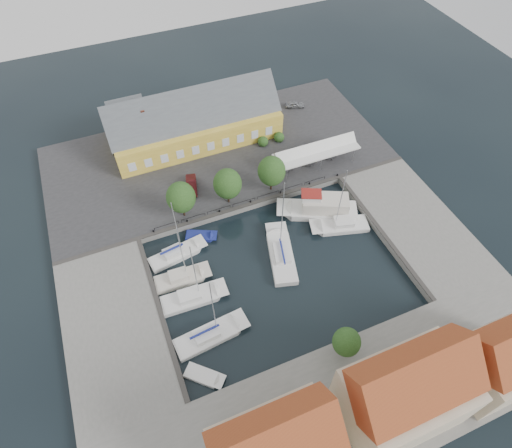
{
  "coord_description": "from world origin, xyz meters",
  "views": [
    {
      "loc": [
        -14.92,
        -30.05,
        49.15
      ],
      "look_at": [
        0.0,
        6.0,
        1.5
      ],
      "focal_mm": 30.0,
      "sensor_mm": 36.0,
      "label": 1
    }
  ],
  "objects_px": {
    "car_silver": "(295,105)",
    "west_boat_d": "(210,336)",
    "trawler": "(320,208)",
    "launch_nw": "(201,237)",
    "center_sailboat": "(281,255)",
    "launch_sw": "(204,376)",
    "east_boat_a": "(340,226)",
    "west_boat_b": "(182,279)",
    "warehouse": "(191,123)",
    "west_boat_c": "(193,298)",
    "west_boat_a": "(177,255)",
    "tent_canopy": "(317,151)",
    "car_red": "(192,185)"
  },
  "relations": [
    {
      "from": "car_silver",
      "to": "west_boat_d",
      "type": "height_order",
      "value": "west_boat_d"
    },
    {
      "from": "trawler",
      "to": "launch_nw",
      "type": "xyz_separation_m",
      "value": [
        -18.11,
        2.46,
        -0.93
      ]
    },
    {
      "from": "car_silver",
      "to": "trawler",
      "type": "distance_m",
      "value": 25.47
    },
    {
      "from": "center_sailboat",
      "to": "launch_sw",
      "type": "relative_size",
      "value": 3.03
    },
    {
      "from": "center_sailboat",
      "to": "east_boat_a",
      "type": "xyz_separation_m",
      "value": [
        10.31,
        1.47,
        -0.1
      ]
    },
    {
      "from": "car_silver",
      "to": "west_boat_b",
      "type": "xyz_separation_m",
      "value": [
        -30.12,
        -27.8,
        -1.34
      ]
    },
    {
      "from": "warehouse",
      "to": "west_boat_b",
      "type": "relative_size",
      "value": 2.72
    },
    {
      "from": "west_boat_b",
      "to": "west_boat_c",
      "type": "distance_m",
      "value": 3.47
    },
    {
      "from": "west_boat_b",
      "to": "car_silver",
      "type": "bearing_deg",
      "value": 42.71
    },
    {
      "from": "center_sailboat",
      "to": "launch_nw",
      "type": "distance_m",
      "value": 12.02
    },
    {
      "from": "car_silver",
      "to": "launch_sw",
      "type": "distance_m",
      "value": 52.01
    },
    {
      "from": "east_boat_a",
      "to": "west_boat_b",
      "type": "xyz_separation_m",
      "value": [
        -24.19,
        0.2,
        -0.0
      ]
    },
    {
      "from": "west_boat_d",
      "to": "launch_nw",
      "type": "height_order",
      "value": "west_boat_d"
    },
    {
      "from": "trawler",
      "to": "west_boat_a",
      "type": "xyz_separation_m",
      "value": [
        -22.22,
        0.58,
        -0.74
      ]
    },
    {
      "from": "tent_canopy",
      "to": "car_red",
      "type": "xyz_separation_m",
      "value": [
        -20.33,
        2.37,
        -1.95
      ]
    },
    {
      "from": "tent_canopy",
      "to": "west_boat_b",
      "type": "relative_size",
      "value": 1.34
    },
    {
      "from": "west_boat_d",
      "to": "car_red",
      "type": "bearing_deg",
      "value": 77.81
    },
    {
      "from": "trawler",
      "to": "car_red",
      "type": "bearing_deg",
      "value": 145.49
    },
    {
      "from": "warehouse",
      "to": "west_boat_b",
      "type": "xyz_separation_m",
      "value": [
        -9.84,
        -26.34,
        -4.17
      ]
    },
    {
      "from": "car_red",
      "to": "west_boat_b",
      "type": "xyz_separation_m",
      "value": [
        -6.1,
        -14.85,
        -1.47
      ]
    },
    {
      "from": "center_sailboat",
      "to": "west_boat_c",
      "type": "relative_size",
      "value": 1.21
    },
    {
      "from": "trawler",
      "to": "launch_sw",
      "type": "bearing_deg",
      "value": -144.57
    },
    {
      "from": "trawler",
      "to": "west_boat_b",
      "type": "distance_m",
      "value": 22.95
    },
    {
      "from": "warehouse",
      "to": "center_sailboat",
      "type": "bearing_deg",
      "value": -81.79
    },
    {
      "from": "center_sailboat",
      "to": "east_boat_a",
      "type": "distance_m",
      "value": 10.42
    },
    {
      "from": "center_sailboat",
      "to": "launch_sw",
      "type": "distance_m",
      "value": 19.31
    },
    {
      "from": "car_silver",
      "to": "launch_sw",
      "type": "relative_size",
      "value": 0.75
    },
    {
      "from": "center_sailboat",
      "to": "west_boat_b",
      "type": "height_order",
      "value": "center_sailboat"
    },
    {
      "from": "west_boat_d",
      "to": "warehouse",
      "type": "bearing_deg",
      "value": 75.89
    },
    {
      "from": "car_silver",
      "to": "west_boat_a",
      "type": "xyz_separation_m",
      "value": [
        -29.67,
        -23.77,
        -1.33
      ]
    },
    {
      "from": "center_sailboat",
      "to": "trawler",
      "type": "distance_m",
      "value": 10.2
    },
    {
      "from": "east_boat_a",
      "to": "west_boat_b",
      "type": "distance_m",
      "value": 24.19
    },
    {
      "from": "west_boat_d",
      "to": "launch_sw",
      "type": "xyz_separation_m",
      "value": [
        -2.21,
        -4.39,
        -0.18
      ]
    },
    {
      "from": "west_boat_d",
      "to": "launch_nw",
      "type": "bearing_deg",
      "value": 76.39
    },
    {
      "from": "tent_canopy",
      "to": "west_boat_d",
      "type": "bearing_deg",
      "value": -139.65
    },
    {
      "from": "car_red",
      "to": "west_boat_d",
      "type": "bearing_deg",
      "value": -88.58
    },
    {
      "from": "tent_canopy",
      "to": "west_boat_a",
      "type": "xyz_separation_m",
      "value": [
        -25.98,
        -8.45,
        -3.41
      ]
    },
    {
      "from": "tent_canopy",
      "to": "center_sailboat",
      "type": "distance_m",
      "value": 19.21
    },
    {
      "from": "center_sailboat",
      "to": "west_boat_d",
      "type": "relative_size",
      "value": 1.14
    },
    {
      "from": "warehouse",
      "to": "trawler",
      "type": "bearing_deg",
      "value": -60.7
    },
    {
      "from": "tent_canopy",
      "to": "car_red",
      "type": "height_order",
      "value": "tent_canopy"
    },
    {
      "from": "warehouse",
      "to": "car_red",
      "type": "relative_size",
      "value": 6.42
    },
    {
      "from": "center_sailboat",
      "to": "west_boat_a",
      "type": "bearing_deg",
      "value": 156.97
    },
    {
      "from": "west_boat_a",
      "to": "launch_sw",
      "type": "height_order",
      "value": "west_boat_a"
    },
    {
      "from": "car_red",
      "to": "east_boat_a",
      "type": "relative_size",
      "value": 0.37
    },
    {
      "from": "car_silver",
      "to": "east_boat_a",
      "type": "distance_m",
      "value": 28.66
    },
    {
      "from": "car_red",
      "to": "east_boat_a",
      "type": "distance_m",
      "value": 23.58
    },
    {
      "from": "tent_canopy",
      "to": "east_boat_a",
      "type": "bearing_deg",
      "value": -100.03
    },
    {
      "from": "east_boat_a",
      "to": "west_boat_d",
      "type": "xyz_separation_m",
      "value": [
        -23.29,
        -9.01,
        0.01
      ]
    },
    {
      "from": "east_boat_a",
      "to": "west_boat_a",
      "type": "relative_size",
      "value": 1.09
    }
  ]
}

